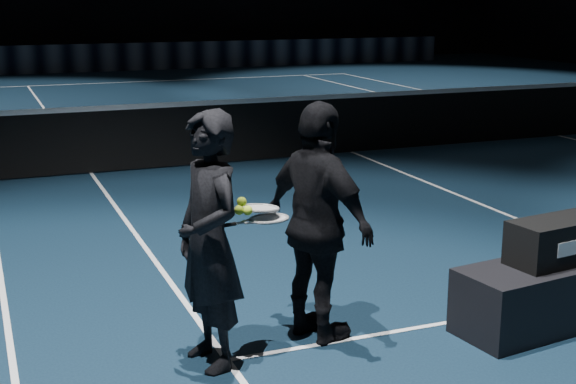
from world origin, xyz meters
The scene contains 12 objects.
floor centered at (0.00, 0.00, 0.00)m, with size 36.00×36.00×0.00m, color black.
court_lines centered at (0.00, 0.00, 0.00)m, with size 10.98×23.78×0.01m, color white, non-canonical shape.
net_mesh centered at (0.00, 0.00, 0.45)m, with size 12.80×0.02×0.86m, color black.
net_tape centered at (0.00, 0.00, 0.92)m, with size 12.80×0.03×0.07m, color white.
sponsor_backdrop centered at (0.00, 15.50, 0.45)m, with size 22.00×0.15×0.90m, color black.
player_bench centered at (-1.57, -6.69, 0.25)m, with size 1.66×0.55×0.50m, color black.
racket_bag centered at (-1.57, -6.69, 0.66)m, with size 0.83×0.35×0.33m, color black.
player_a centered at (-4.22, -6.39, 0.87)m, with size 0.64×0.42×1.75m, color black.
player_b centered at (-3.37, -6.27, 0.87)m, with size 1.02×0.43×1.75m, color black.
racket_lower centered at (-3.77, -6.33, 0.97)m, with size 0.68×0.22×0.03m, color black, non-canonical shape.
racket_upper centered at (-3.82, -6.29, 1.04)m, with size 0.68×0.22×0.03m, color black, non-canonical shape.
tennis_balls centered at (-3.96, -6.35, 1.07)m, with size 0.12×0.10×0.12m, color #A3D02C, non-canonical shape.
Camera 1 is at (-5.59, -11.28, 2.46)m, focal length 50.00 mm.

